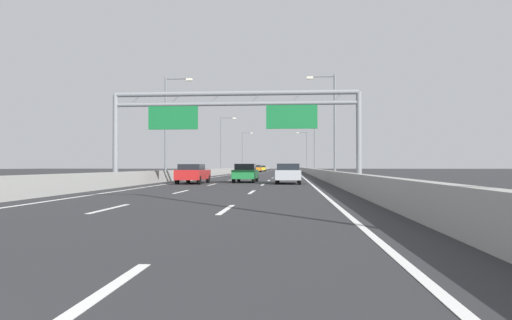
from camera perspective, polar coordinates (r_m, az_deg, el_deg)
name	(u,v)px	position (r m, az deg, el deg)	size (l,w,h in m)	color
ground_plane	(274,172)	(100.86, 2.28, -1.53)	(260.00, 260.00, 0.00)	#2D2D30
lane_dash_left_1	(110,209)	(14.44, -18.21, -5.92)	(0.16, 3.00, 0.01)	white
lane_dash_left_2	(181,192)	(22.99, -9.53, -4.03)	(0.16, 3.00, 0.01)	white
lane_dash_left_3	(212,184)	(31.79, -5.62, -3.13)	(0.16, 3.00, 0.01)	white
lane_dash_left_4	(229,180)	(40.68, -3.41, -2.62)	(0.16, 3.00, 0.01)	white
lane_dash_left_5	(240,178)	(49.61, -2.00, -2.29)	(0.16, 3.00, 0.01)	white
lane_dash_left_6	(248,176)	(58.56, -1.02, -2.06)	(0.16, 3.00, 0.01)	white
lane_dash_left_7	(254,175)	(67.52, -0.30, -1.90)	(0.16, 3.00, 0.01)	white
lane_dash_left_8	(258,174)	(76.49, 0.26, -1.77)	(0.16, 3.00, 0.01)	white
lane_dash_left_9	(261,173)	(85.47, 0.69, -1.66)	(0.16, 3.00, 0.01)	white
lane_dash_left_10	(264,172)	(94.45, 1.05, -1.58)	(0.16, 3.00, 0.01)	white
lane_dash_left_11	(266,172)	(103.44, 1.34, -1.51)	(0.16, 3.00, 0.01)	white
lane_dash_left_12	(268,171)	(112.43, 1.58, -1.45)	(0.16, 3.00, 0.01)	white
lane_dash_left_13	(270,171)	(121.41, 1.79, -1.40)	(0.16, 3.00, 0.01)	white
lane_dash_left_14	(271,171)	(130.41, 1.97, -1.36)	(0.16, 3.00, 0.01)	white
lane_dash_left_15	(273,170)	(139.40, 2.13, -1.33)	(0.16, 3.00, 0.01)	white
lane_dash_left_16	(274,170)	(148.39, 2.27, -1.29)	(0.16, 3.00, 0.01)	white
lane_dash_left_17	(275,170)	(157.38, 2.39, -1.26)	(0.16, 3.00, 0.01)	white
lane_dash_right_0	(95,298)	(4.87, -19.87, -16.25)	(0.16, 3.00, 0.01)	white
lane_dash_right_1	(226,209)	(13.48, -3.85, -6.33)	(0.16, 3.00, 0.01)	white
lane_dash_right_2	(252,192)	(22.40, -0.54, -4.12)	(0.16, 3.00, 0.01)	white
lane_dash_right_3	(263,185)	(31.37, 0.88, -3.17)	(0.16, 3.00, 0.01)	white
lane_dash_right_4	(269,181)	(40.35, 1.66, -2.64)	(0.16, 3.00, 0.01)	white
lane_dash_right_5	(273,178)	(49.34, 2.16, -2.30)	(0.16, 3.00, 0.01)	white
lane_dash_right_6	(275,176)	(58.33, 2.51, -2.07)	(0.16, 3.00, 0.01)	white
lane_dash_right_7	(277,175)	(67.32, 2.76, -1.90)	(0.16, 3.00, 0.01)	white
lane_dash_right_8	(279,174)	(76.32, 2.95, -1.77)	(0.16, 3.00, 0.01)	white
lane_dash_right_9	(280,173)	(85.31, 3.11, -1.66)	(0.16, 3.00, 0.01)	white
lane_dash_right_10	(281,172)	(94.31, 3.23, -1.58)	(0.16, 3.00, 0.01)	white
lane_dash_right_11	(282,172)	(103.31, 3.33, -1.51)	(0.16, 3.00, 0.01)	white
lane_dash_right_12	(283,171)	(112.31, 3.42, -1.45)	(0.16, 3.00, 0.01)	white
lane_dash_right_13	(283,171)	(121.30, 3.49, -1.40)	(0.16, 3.00, 0.01)	white
lane_dash_right_14	(284,171)	(130.30, 3.55, -1.36)	(0.16, 3.00, 0.01)	white
lane_dash_right_15	(284,170)	(139.30, 3.61, -1.32)	(0.16, 3.00, 0.01)	white
lane_dash_right_16	(284,170)	(148.30, 3.66, -1.29)	(0.16, 3.00, 0.01)	white
lane_dash_right_17	(285,170)	(157.30, 3.70, -1.26)	(0.16, 3.00, 0.01)	white
edge_line_left	(245,173)	(89.24, -1.37, -1.63)	(0.16, 176.00, 0.01)	white
edge_line_right	(298,173)	(88.80, 5.38, -1.63)	(0.16, 176.00, 0.01)	white
barrier_left	(248,169)	(111.29, -1.08, -1.22)	(0.45, 220.00, 0.95)	#9E9E99
barrier_right	(303,170)	(110.83, 6.04, -1.22)	(0.45, 220.00, 0.95)	#9E9E99
sign_gantry	(234,114)	(30.13, -2.83, 5.93)	(16.83, 0.36, 6.36)	gray
streetlamp_left_mid	(168,122)	(41.89, -11.16, 4.83)	(2.58, 0.28, 9.50)	slate
streetlamp_right_mid	(332,120)	(40.54, 9.71, 5.01)	(2.58, 0.28, 9.50)	slate
streetlamp_left_far	(223,142)	(74.18, -4.29, 2.37)	(2.58, 0.28, 9.50)	slate
streetlamp_right_far	(313,141)	(73.43, 7.32, 2.41)	(2.58, 0.28, 9.50)	slate
streetlamp_left_distant	(243,149)	(106.94, -1.61, 1.40)	(2.58, 0.28, 9.50)	slate
streetlamp_right_distant	(306,149)	(106.42, 6.41, 1.42)	(2.58, 0.28, 9.50)	slate
white_car	(263,168)	(121.61, 0.86, -1.07)	(1.83, 4.19, 1.38)	silver
silver_car	(288,174)	(33.08, 4.14, -1.74)	(1.82, 4.15, 1.49)	#A8ADB2
green_car	(246,173)	(36.16, -1.33, -1.64)	(1.76, 4.60, 1.50)	#1E7A38
orange_car	(257,168)	(98.57, 0.14, -1.09)	(1.75, 4.68, 1.56)	orange
red_car	(193,173)	(33.76, -8.05, -1.70)	(1.81, 4.59, 1.46)	red
blue_car	(290,168)	(125.93, 4.36, -1.05)	(1.79, 4.32, 1.40)	#2347AD
yellow_car	(262,168)	(113.12, 0.79, -1.07)	(1.77, 4.60, 1.47)	yellow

